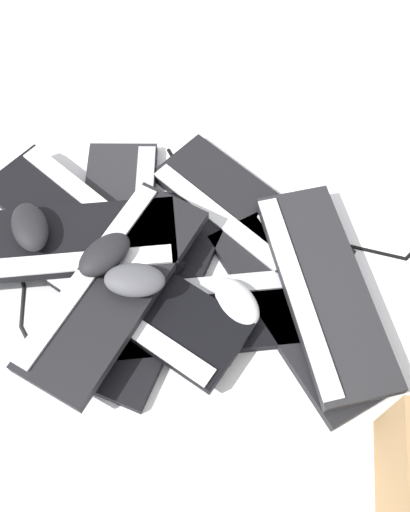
{
  "coord_description": "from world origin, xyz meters",
  "views": [
    {
      "loc": [
        -0.34,
        0.32,
        1.02
      ],
      "look_at": [
        0.03,
        -0.07,
        0.04
      ],
      "focal_mm": 40.0,
      "sensor_mm": 36.0,
      "label": 1
    }
  ],
  "objects_px": {
    "keyboard_6": "(80,225)",
    "keyboard_7": "(114,286)",
    "keyboard_0": "(117,231)",
    "keyboard_5": "(135,296)",
    "keyboard_1": "(153,292)",
    "mouse_3": "(30,227)",
    "keyboard_9": "(62,242)",
    "mouse_0": "(237,302)",
    "mouse_1": "(105,255)",
    "keyboard_8": "(323,289)",
    "keyboard_2": "(230,312)",
    "mouse_2": "(135,280)",
    "keyboard_3": "(299,308)",
    "keyboard_4": "(248,214)"
  },
  "relations": [
    {
      "from": "keyboard_3",
      "to": "keyboard_8",
      "type": "height_order",
      "value": "keyboard_8"
    },
    {
      "from": "keyboard_0",
      "to": "keyboard_6",
      "type": "distance_m",
      "value": 0.08
    },
    {
      "from": "keyboard_5",
      "to": "keyboard_6",
      "type": "xyz_separation_m",
      "value": [
        0.2,
        -0.03,
        0.0
      ]
    },
    {
      "from": "keyboard_3",
      "to": "mouse_1",
      "type": "bearing_deg",
      "value": 33.54
    },
    {
      "from": "keyboard_1",
      "to": "mouse_3",
      "type": "bearing_deg",
      "value": 21.79
    },
    {
      "from": "keyboard_3",
      "to": "mouse_3",
      "type": "distance_m",
      "value": 0.53
    },
    {
      "from": "keyboard_8",
      "to": "mouse_0",
      "type": "xyz_separation_m",
      "value": [
        0.1,
        0.14,
        0.01
      ]
    },
    {
      "from": "keyboard_2",
      "to": "keyboard_5",
      "type": "distance_m",
      "value": 0.18
    },
    {
      "from": "keyboard_2",
      "to": "keyboard_7",
      "type": "distance_m",
      "value": 0.22
    },
    {
      "from": "keyboard_0",
      "to": "keyboard_5",
      "type": "bearing_deg",
      "value": 150.77
    },
    {
      "from": "keyboard_4",
      "to": "keyboard_8",
      "type": "height_order",
      "value": "keyboard_8"
    },
    {
      "from": "keyboard_5",
      "to": "mouse_3",
      "type": "distance_m",
      "value": 0.24
    },
    {
      "from": "keyboard_0",
      "to": "keyboard_5",
      "type": "height_order",
      "value": "keyboard_5"
    },
    {
      "from": "mouse_2",
      "to": "keyboard_3",
      "type": "bearing_deg",
      "value": -179.24
    },
    {
      "from": "mouse_2",
      "to": "keyboard_2",
      "type": "bearing_deg",
      "value": 175.9
    },
    {
      "from": "keyboard_6",
      "to": "mouse_1",
      "type": "distance_m",
      "value": 0.14
    },
    {
      "from": "keyboard_1",
      "to": "keyboard_9",
      "type": "bearing_deg",
      "value": 19.37
    },
    {
      "from": "keyboard_0",
      "to": "keyboard_5",
      "type": "distance_m",
      "value": 0.17
    },
    {
      "from": "mouse_0",
      "to": "mouse_1",
      "type": "height_order",
      "value": "mouse_1"
    },
    {
      "from": "keyboard_3",
      "to": "keyboard_2",
      "type": "bearing_deg",
      "value": 47.56
    },
    {
      "from": "keyboard_2",
      "to": "keyboard_4",
      "type": "distance_m",
      "value": 0.23
    },
    {
      "from": "keyboard_6",
      "to": "keyboard_7",
      "type": "distance_m",
      "value": 0.18
    },
    {
      "from": "keyboard_9",
      "to": "keyboard_7",
      "type": "bearing_deg",
      "value": -177.36
    },
    {
      "from": "mouse_2",
      "to": "mouse_1",
      "type": "bearing_deg",
      "value": -38.69
    },
    {
      "from": "keyboard_2",
      "to": "mouse_0",
      "type": "bearing_deg",
      "value": -111.43
    },
    {
      "from": "keyboard_3",
      "to": "keyboard_5",
      "type": "xyz_separation_m",
      "value": [
        0.23,
        0.21,
        0.03
      ]
    },
    {
      "from": "keyboard_4",
      "to": "mouse_1",
      "type": "xyz_separation_m",
      "value": [
        0.1,
        0.3,
        0.1
      ]
    },
    {
      "from": "keyboard_4",
      "to": "mouse_3",
      "type": "distance_m",
      "value": 0.44
    },
    {
      "from": "keyboard_0",
      "to": "keyboard_8",
      "type": "height_order",
      "value": "keyboard_8"
    },
    {
      "from": "keyboard_0",
      "to": "keyboard_3",
      "type": "distance_m",
      "value": 0.4
    },
    {
      "from": "keyboard_1",
      "to": "keyboard_8",
      "type": "height_order",
      "value": "keyboard_8"
    },
    {
      "from": "keyboard_3",
      "to": "mouse_1",
      "type": "relative_size",
      "value": 4.22
    },
    {
      "from": "keyboard_0",
      "to": "keyboard_1",
      "type": "bearing_deg",
      "value": 163.59
    },
    {
      "from": "keyboard_9",
      "to": "mouse_1",
      "type": "height_order",
      "value": "mouse_1"
    },
    {
      "from": "keyboard_8",
      "to": "mouse_1",
      "type": "distance_m",
      "value": 0.42
    },
    {
      "from": "keyboard_4",
      "to": "keyboard_6",
      "type": "height_order",
      "value": "keyboard_6"
    },
    {
      "from": "keyboard_1",
      "to": "keyboard_8",
      "type": "xyz_separation_m",
      "value": [
        -0.24,
        -0.22,
        0.03
      ]
    },
    {
      "from": "keyboard_5",
      "to": "keyboard_6",
      "type": "relative_size",
      "value": 1.03
    },
    {
      "from": "keyboard_4",
      "to": "keyboard_8",
      "type": "bearing_deg",
      "value": 169.17
    },
    {
      "from": "keyboard_0",
      "to": "keyboard_9",
      "type": "xyz_separation_m",
      "value": [
        0.03,
        0.11,
        0.06
      ]
    },
    {
      "from": "keyboard_2",
      "to": "mouse_3",
      "type": "distance_m",
      "value": 0.41
    },
    {
      "from": "keyboard_6",
      "to": "mouse_0",
      "type": "relative_size",
      "value": 4.05
    },
    {
      "from": "keyboard_7",
      "to": "keyboard_8",
      "type": "height_order",
      "value": "keyboard_7"
    },
    {
      "from": "mouse_0",
      "to": "keyboard_9",
      "type": "bearing_deg",
      "value": -143.27
    },
    {
      "from": "keyboard_5",
      "to": "keyboard_8",
      "type": "relative_size",
      "value": 1.02
    },
    {
      "from": "keyboard_9",
      "to": "mouse_2",
      "type": "height_order",
      "value": "mouse_2"
    },
    {
      "from": "keyboard_7",
      "to": "mouse_2",
      "type": "distance_m",
      "value": 0.06
    },
    {
      "from": "keyboard_1",
      "to": "keyboard_9",
      "type": "height_order",
      "value": "keyboard_9"
    },
    {
      "from": "keyboard_4",
      "to": "mouse_0",
      "type": "height_order",
      "value": "mouse_0"
    },
    {
      "from": "keyboard_5",
      "to": "keyboard_6",
      "type": "height_order",
      "value": "same"
    }
  ]
}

